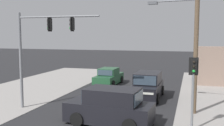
% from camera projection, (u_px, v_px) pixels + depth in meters
% --- Properties ---
extents(lane_dash_mid, '(0.20, 2.40, 0.01)m').
position_uv_depth(lane_dash_mid, '(94.00, 123.00, 13.78)').
color(lane_dash_mid, silver).
rests_on(lane_dash_mid, ground).
extents(lane_dash_far, '(0.20, 2.40, 0.01)m').
position_uv_depth(lane_dash_far, '(119.00, 101.00, 18.53)').
color(lane_dash_far, silver).
rests_on(lane_dash_far, ground).
extents(utility_pole_midground_right, '(3.77, 0.67, 9.20)m').
position_uv_depth(utility_pole_midground_right, '(194.00, 29.00, 15.00)').
color(utility_pole_midground_right, brown).
rests_on(utility_pole_midground_right, ground).
extents(traffic_signal_mast, '(5.29, 0.48, 6.00)m').
position_uv_depth(traffic_signal_mast, '(39.00, 43.00, 15.97)').
color(traffic_signal_mast, slate).
rests_on(traffic_signal_mast, ground).
extents(pedestal_signal_right_kerb, '(0.44, 0.30, 3.56)m').
position_uv_depth(pedestal_signal_right_kerb, '(193.00, 81.00, 12.44)').
color(pedestal_signal_right_kerb, slate).
rests_on(pedestal_signal_right_kerb, ground).
extents(suv_oncoming_near, '(4.65, 2.30, 1.90)m').
position_uv_depth(suv_oncoming_near, '(110.00, 107.00, 13.55)').
color(suv_oncoming_near, black).
rests_on(suv_oncoming_near, ground).
extents(suv_oncoming_mid, '(2.09, 4.55, 1.90)m').
position_uv_depth(suv_oncoming_mid, '(148.00, 86.00, 19.22)').
color(suv_oncoming_mid, black).
rests_on(suv_oncoming_mid, ground).
extents(sedan_crossing_left, '(2.00, 4.29, 1.56)m').
position_uv_depth(sedan_crossing_left, '(109.00, 77.00, 24.63)').
color(sedan_crossing_left, '#235633').
rests_on(sedan_crossing_left, ground).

